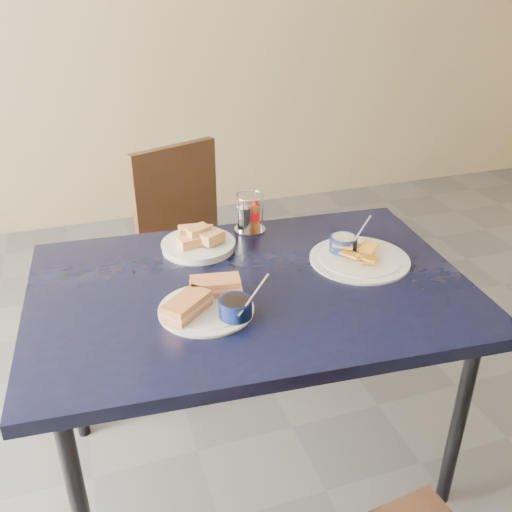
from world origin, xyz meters
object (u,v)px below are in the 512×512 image
object	(u,v)px
condiment_caddy	(248,216)
plantain_plate	(355,254)
chair_far	(195,231)
bread_basket	(198,242)
dining_table	(251,302)
sandwich_plate	(210,302)

from	to	relation	value
condiment_caddy	plantain_plate	bearing A→B (deg)	-50.24
condiment_caddy	chair_far	bearing A→B (deg)	97.93
bread_basket	condiment_caddy	bearing A→B (deg)	22.53
dining_table	plantain_plate	distance (m)	0.38
sandwich_plate	condiment_caddy	world-z (taller)	condiment_caddy
dining_table	sandwich_plate	world-z (taller)	sandwich_plate
sandwich_plate	condiment_caddy	size ratio (longest dim) A/B	2.20
dining_table	condiment_caddy	world-z (taller)	condiment_caddy
sandwich_plate	condiment_caddy	bearing A→B (deg)	60.24
condiment_caddy	bread_basket	bearing A→B (deg)	-157.47
dining_table	condiment_caddy	xyz separation A→B (m)	(0.11, 0.36, 0.12)
dining_table	chair_far	world-z (taller)	chair_far
sandwich_plate	condiment_caddy	distance (m)	0.52
sandwich_plate	bread_basket	bearing A→B (deg)	81.20
chair_far	sandwich_plate	xyz separation A→B (m)	(-0.18, -1.00, 0.27)
sandwich_plate	chair_far	bearing A→B (deg)	79.76
plantain_plate	condiment_caddy	size ratio (longest dim) A/B	2.35
chair_far	sandwich_plate	bearing A→B (deg)	-100.24
plantain_plate	bread_basket	size ratio (longest dim) A/B	1.33
chair_far	condiment_caddy	bearing A→B (deg)	-82.07
chair_far	plantain_plate	distance (m)	0.96
sandwich_plate	plantain_plate	size ratio (longest dim) A/B	0.94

